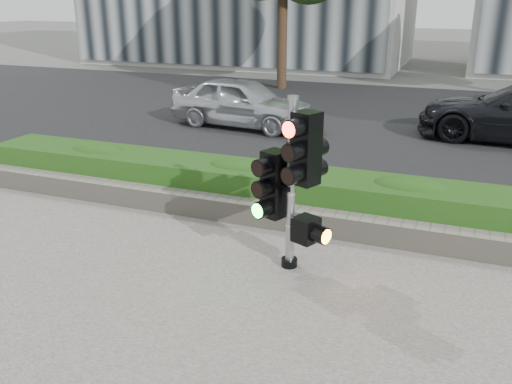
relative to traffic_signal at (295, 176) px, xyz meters
The scene contains 7 objects.
ground 1.49m from the traffic_signal, 110.27° to the right, with size 120.00×120.00×0.00m, color #51514C.
road 9.32m from the traffic_signal, 91.75° to the left, with size 60.00×13.00×0.02m, color black.
curb 2.68m from the traffic_signal, 96.74° to the left, with size 60.00×0.25×0.12m, color gray.
stone_wall 1.57m from the traffic_signal, 103.93° to the left, with size 12.00×0.32×0.34m, color gray.
hedge 2.01m from the traffic_signal, 98.97° to the left, with size 12.00×1.00×0.68m, color #3A7223.
traffic_signal is the anchor object (origin of this frame).
car_silver 8.12m from the traffic_signal, 117.17° to the left, with size 1.54×3.83×1.31m, color silver.
Camera 1 is at (2.10, -5.25, 3.31)m, focal length 38.00 mm.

